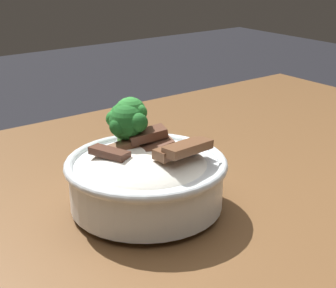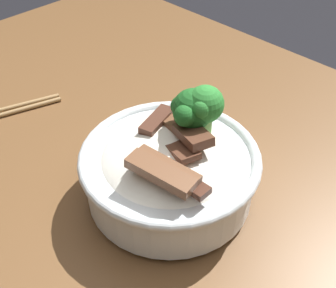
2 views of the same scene
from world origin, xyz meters
The scene contains 1 object.
rice_bowl centered at (0.06, 0.02, 0.85)m, with size 0.21×0.21×0.14m.
Camera 1 is at (0.40, 0.52, 1.13)m, focal length 55.67 mm.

